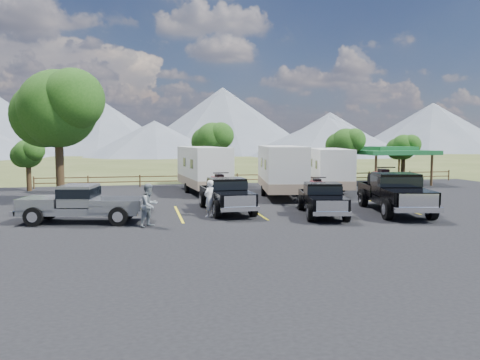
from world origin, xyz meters
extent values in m
plane|color=#3E4E21|center=(0.00, 0.00, 0.00)|extent=(320.00, 320.00, 0.00)
cube|color=black|center=(0.00, 3.00, 0.02)|extent=(44.00, 34.00, 0.04)
cube|color=yellow|center=(-6.00, 4.00, 0.04)|extent=(0.12, 5.50, 0.01)
cube|color=yellow|center=(-2.00, 4.00, 0.04)|extent=(0.12, 5.50, 0.01)
cube|color=yellow|center=(2.00, 4.00, 0.04)|extent=(0.12, 5.50, 0.01)
cube|color=yellow|center=(6.00, 4.00, 0.04)|extent=(0.12, 5.50, 0.01)
cylinder|color=#302212|center=(-12.50, 9.00, 2.24)|extent=(0.48, 0.48, 4.48)
sphere|color=#1D4912|center=(-12.50, 9.00, 5.60)|extent=(4.48, 4.48, 4.48)
sphere|color=#1D4912|center=(-11.54, 8.20, 6.08)|extent=(3.52, 3.52, 3.52)
sphere|color=#1D4912|center=(-13.40, 9.70, 5.28)|extent=(3.84, 3.84, 3.84)
cylinder|color=#302212|center=(9.00, 17.00, 1.40)|extent=(0.39, 0.39, 2.80)
sphere|color=#1D4912|center=(9.00, 17.00, 3.50)|extent=(2.52, 2.52, 2.52)
sphere|color=#1D4912|center=(9.54, 16.55, 3.77)|extent=(1.98, 1.98, 1.98)
sphere|color=#1D4912|center=(8.50, 17.40, 3.32)|extent=(2.16, 2.16, 2.16)
cylinder|color=#302212|center=(15.00, 18.00, 1.26)|extent=(0.38, 0.38, 2.52)
sphere|color=#1D4912|center=(15.00, 18.00, 3.15)|extent=(2.24, 2.24, 2.24)
sphere|color=#1D4912|center=(15.48, 17.60, 3.39)|extent=(1.76, 1.76, 1.76)
sphere|color=#1D4912|center=(14.55, 18.35, 2.99)|extent=(1.92, 1.92, 1.92)
cylinder|color=#302212|center=(-2.00, 19.00, 1.54)|extent=(0.41, 0.41, 3.08)
sphere|color=#1D4912|center=(-2.00, 19.00, 3.85)|extent=(2.80, 2.80, 2.80)
sphere|color=#1D4912|center=(-1.40, 18.50, 4.15)|extent=(2.20, 2.20, 2.20)
sphere|color=#1D4912|center=(-2.56, 19.44, 3.65)|extent=(2.40, 2.40, 2.40)
cylinder|color=#302212|center=(-16.00, 17.00, 1.12)|extent=(0.36, 0.36, 2.24)
sphere|color=#1D4912|center=(-16.00, 17.00, 2.80)|extent=(2.10, 2.10, 2.10)
sphere|color=#1D4912|center=(-15.55, 16.62, 3.02)|extent=(1.65, 1.65, 1.65)
sphere|color=#1D4912|center=(-16.42, 17.33, 2.65)|extent=(1.80, 1.80, 1.80)
cylinder|color=brown|center=(-16.00, 18.50, 0.50)|extent=(0.12, 0.12, 1.00)
cylinder|color=brown|center=(-12.00, 18.50, 0.50)|extent=(0.12, 0.12, 1.00)
cylinder|color=brown|center=(-8.00, 18.50, 0.50)|extent=(0.12, 0.12, 1.00)
cylinder|color=brown|center=(-4.00, 18.50, 0.50)|extent=(0.12, 0.12, 1.00)
cylinder|color=brown|center=(0.00, 18.50, 0.50)|extent=(0.12, 0.12, 1.00)
cylinder|color=brown|center=(4.00, 18.50, 0.50)|extent=(0.12, 0.12, 1.00)
cylinder|color=brown|center=(8.00, 18.50, 0.50)|extent=(0.12, 0.12, 1.00)
cylinder|color=brown|center=(12.00, 18.50, 0.50)|extent=(0.12, 0.12, 1.00)
cylinder|color=brown|center=(16.00, 18.50, 0.50)|extent=(0.12, 0.12, 1.00)
cylinder|color=brown|center=(20.00, 18.50, 0.50)|extent=(0.12, 0.12, 1.00)
cube|color=brown|center=(2.00, 18.50, 0.45)|extent=(36.00, 0.06, 0.08)
cube|color=brown|center=(2.00, 18.50, 0.85)|extent=(36.00, 0.06, 0.08)
cylinder|color=brown|center=(10.50, 14.50, 1.30)|extent=(0.20, 0.20, 2.60)
cylinder|color=brown|center=(10.50, 19.50, 1.30)|extent=(0.20, 0.20, 2.60)
cylinder|color=brown|center=(15.50, 14.50, 1.30)|extent=(0.20, 0.20, 2.60)
cylinder|color=brown|center=(15.50, 19.50, 1.30)|extent=(0.20, 0.20, 2.60)
cube|color=#1B6130|center=(13.00, 17.00, 2.75)|extent=(6.20, 6.20, 0.35)
cube|color=#1B6130|center=(13.00, 17.00, 3.05)|extent=(3.50, 3.50, 0.35)
cone|color=slate|center=(-18.00, 112.00, 7.00)|extent=(44.00, 44.00, 14.00)
cone|color=slate|center=(14.00, 108.00, 9.00)|extent=(52.00, 52.00, 18.00)
cone|color=slate|center=(48.00, 114.00, 6.00)|extent=(40.00, 40.00, 12.00)
cone|color=slate|center=(80.00, 110.00, 7.50)|extent=(50.00, 50.00, 15.00)
cone|color=slate|center=(-5.00, 87.00, 4.00)|extent=(32.00, 32.00, 8.00)
cone|color=slate|center=(35.00, 84.00, 4.50)|extent=(40.00, 40.00, 9.00)
cube|color=black|center=(-3.48, 4.28, 0.65)|extent=(2.06, 5.59, 0.35)
cube|color=black|center=(-3.38, 2.43, 1.01)|extent=(1.94, 1.83, 0.48)
cube|color=black|center=(-3.47, 4.17, 1.34)|extent=(1.89, 1.60, 0.97)
cube|color=black|center=(-3.47, 4.17, 1.49)|extent=(1.93, 1.66, 0.43)
cube|color=black|center=(-3.57, 6.02, 0.91)|extent=(1.97, 2.41, 0.53)
cube|color=silver|center=(-3.33, 1.45, 0.96)|extent=(1.55, 0.16, 0.53)
cube|color=silver|center=(-3.32, 1.39, 0.59)|extent=(1.90, 0.27, 0.21)
cube|color=silver|center=(-3.63, 7.18, 0.59)|extent=(1.90, 0.25, 0.21)
cylinder|color=black|center=(-4.28, 2.33, 0.47)|extent=(0.34, 0.88, 0.87)
cylinder|color=black|center=(-2.47, 2.42, 0.47)|extent=(0.34, 0.88, 0.87)
cylinder|color=black|center=(-4.48, 6.15, 0.47)|extent=(0.34, 0.88, 0.87)
cylinder|color=black|center=(-2.67, 6.24, 0.47)|extent=(0.34, 0.88, 0.87)
cube|color=maroon|center=(-3.57, 6.02, 1.57)|extent=(0.74, 1.29, 0.34)
cube|color=black|center=(-3.57, 6.02, 1.81)|extent=(0.42, 0.74, 0.17)
cube|color=maroon|center=(-3.54, 5.49, 1.66)|extent=(0.79, 0.38, 0.21)
cylinder|color=black|center=(-3.54, 5.59, 2.00)|extent=(0.87, 0.10, 0.06)
cylinder|color=black|center=(-3.97, 5.47, 1.37)|extent=(0.28, 0.55, 0.54)
cylinder|color=black|center=(-3.10, 5.51, 1.37)|extent=(0.28, 0.55, 0.54)
cylinder|color=black|center=(-4.03, 6.53, 1.37)|extent=(0.28, 0.55, 0.54)
cylinder|color=black|center=(-3.16, 6.57, 1.37)|extent=(0.28, 0.55, 0.54)
cube|color=black|center=(1.01, 2.10, 0.60)|extent=(2.66, 5.31, 0.32)
cube|color=black|center=(0.65, 0.43, 0.93)|extent=(2.01, 1.92, 0.45)
cube|color=black|center=(0.99, 2.00, 1.24)|extent=(1.93, 1.71, 0.89)
cube|color=black|center=(0.99, 2.00, 1.38)|extent=(1.97, 1.77, 0.40)
cube|color=black|center=(1.34, 3.67, 0.85)|extent=(2.12, 2.45, 0.49)
cube|color=silver|center=(0.47, -0.46, 0.89)|extent=(1.41, 0.37, 0.49)
cube|color=silver|center=(0.46, -0.51, 0.55)|extent=(1.74, 0.52, 0.20)
cube|color=silver|center=(1.56, 4.72, 0.55)|extent=(1.74, 0.50, 0.20)
cylinder|color=black|center=(-0.18, 0.55, 0.44)|extent=(0.43, 0.84, 0.80)
cylinder|color=black|center=(1.46, 0.20, 0.44)|extent=(0.43, 0.84, 0.80)
cylinder|color=black|center=(0.56, 4.00, 0.44)|extent=(0.43, 0.84, 0.80)
cylinder|color=black|center=(2.19, 3.66, 0.44)|extent=(0.43, 0.84, 0.80)
cube|color=maroon|center=(1.34, 3.67, 1.45)|extent=(0.85, 1.26, 0.31)
cube|color=black|center=(1.34, 3.67, 1.67)|extent=(0.49, 0.73, 0.16)
cube|color=maroon|center=(1.24, 3.19, 1.54)|extent=(0.76, 0.45, 0.20)
cylinder|color=black|center=(1.26, 3.28, 1.85)|extent=(0.80, 0.22, 0.05)
cylinder|color=black|center=(0.85, 3.28, 1.27)|extent=(0.33, 0.54, 0.50)
cylinder|color=black|center=(1.63, 3.11, 1.27)|extent=(0.33, 0.54, 0.50)
cylinder|color=black|center=(1.05, 4.24, 1.27)|extent=(0.33, 0.54, 0.50)
cylinder|color=black|center=(1.84, 4.07, 1.27)|extent=(0.33, 0.54, 0.50)
cube|color=black|center=(5.05, 2.20, 0.74)|extent=(3.32, 6.65, 0.40)
cube|color=black|center=(4.61, 0.10, 1.16)|extent=(2.51, 2.41, 0.56)
cube|color=black|center=(5.02, 2.07, 1.55)|extent=(2.41, 2.14, 1.12)
cube|color=black|center=(5.02, 2.07, 1.72)|extent=(2.47, 2.21, 0.50)
cube|color=black|center=(5.46, 4.17, 1.05)|extent=(2.65, 3.06, 0.61)
cube|color=silver|center=(4.37, -1.01, 1.10)|extent=(1.77, 0.45, 0.61)
cube|color=silver|center=(4.36, -1.08, 0.68)|extent=(2.18, 0.65, 0.25)
cube|color=silver|center=(5.74, 5.48, 0.68)|extent=(2.18, 0.63, 0.25)
cylinder|color=black|center=(3.57, 0.25, 0.54)|extent=(0.53, 1.05, 1.01)
cylinder|color=black|center=(5.62, -0.18, 0.54)|extent=(0.53, 1.05, 1.01)
cylinder|color=black|center=(4.48, 4.58, 0.54)|extent=(0.53, 1.05, 1.01)
cylinder|color=black|center=(6.53, 4.15, 0.54)|extent=(0.53, 1.05, 1.01)
cube|color=maroon|center=(5.46, 4.17, 1.80)|extent=(1.06, 1.58, 0.39)
cube|color=black|center=(5.46, 4.17, 2.08)|extent=(0.61, 0.91, 0.20)
cube|color=maroon|center=(5.34, 3.57, 1.92)|extent=(0.95, 0.57, 0.25)
cylinder|color=black|center=(5.36, 3.67, 2.31)|extent=(1.00, 0.27, 0.07)
cylinder|color=black|center=(4.84, 3.67, 1.58)|extent=(0.41, 0.67, 0.63)
cylinder|color=black|center=(5.83, 3.46, 1.58)|extent=(0.41, 0.67, 0.63)
cylinder|color=black|center=(5.10, 4.87, 1.58)|extent=(0.41, 0.67, 0.63)
cylinder|color=black|center=(6.08, 4.66, 1.58)|extent=(0.41, 0.67, 0.63)
cube|color=silver|center=(-3.55, 13.21, 1.94)|extent=(3.10, 7.71, 2.71)
cube|color=gray|center=(-3.55, 13.21, 0.89)|extent=(3.13, 7.75, 0.60)
cube|color=black|center=(-4.58, 11.22, 2.22)|extent=(0.10, 0.90, 0.60)
cube|color=black|center=(-2.16, 11.45, 2.22)|extent=(0.10, 0.90, 0.60)
cylinder|color=black|center=(-4.70, 13.40, 0.39)|extent=(0.32, 0.72, 0.70)
cylinder|color=black|center=(-2.45, 13.61, 0.39)|extent=(0.32, 0.72, 0.70)
cube|color=black|center=(-3.11, 8.57, 0.54)|extent=(0.29, 1.81, 0.10)
cube|color=silver|center=(1.25, 9.96, 2.00)|extent=(3.73, 8.05, 2.79)
cube|color=gray|center=(1.25, 9.96, 0.92)|extent=(3.76, 8.09, 0.62)
cube|color=black|center=(-0.30, 8.26, 2.28)|extent=(0.17, 0.92, 0.62)
cube|color=black|center=(2.16, 7.85, 2.28)|extent=(0.17, 0.92, 0.62)
cylinder|color=black|center=(0.15, 10.46, 0.40)|extent=(0.37, 0.76, 0.72)
cylinder|color=black|center=(2.45, 10.08, 0.40)|extent=(0.37, 0.76, 0.72)
cube|color=black|center=(0.46, 5.23, 0.56)|extent=(0.43, 1.85, 0.10)
cube|color=silver|center=(5.33, 11.66, 1.87)|extent=(3.90, 7.57, 2.60)
cube|color=gray|center=(5.33, 11.66, 0.86)|extent=(3.93, 7.61, 0.58)
cube|color=black|center=(3.78, 10.17, 2.13)|extent=(0.22, 0.85, 0.58)
cube|color=black|center=(6.05, 9.63, 2.13)|extent=(0.22, 0.85, 0.58)
cylinder|color=black|center=(4.33, 12.19, 0.38)|extent=(0.39, 0.71, 0.67)
cylinder|color=black|center=(6.45, 11.69, 0.38)|extent=(0.39, 0.71, 0.67)
cube|color=black|center=(4.31, 7.29, 0.52)|extent=(0.51, 1.72, 0.10)
cube|color=gray|center=(-10.51, 2.44, 0.63)|extent=(5.57, 2.68, 0.34)
cube|color=gray|center=(-12.28, 2.77, 0.98)|extent=(1.99, 2.08, 0.47)
cube|color=gray|center=(-10.63, 2.46, 1.31)|extent=(1.76, 2.00, 0.94)
cube|color=black|center=(-10.63, 2.46, 1.45)|extent=(1.82, 2.05, 0.42)
cube|color=gray|center=(-8.86, 2.13, 0.89)|extent=(2.54, 2.18, 0.52)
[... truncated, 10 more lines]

